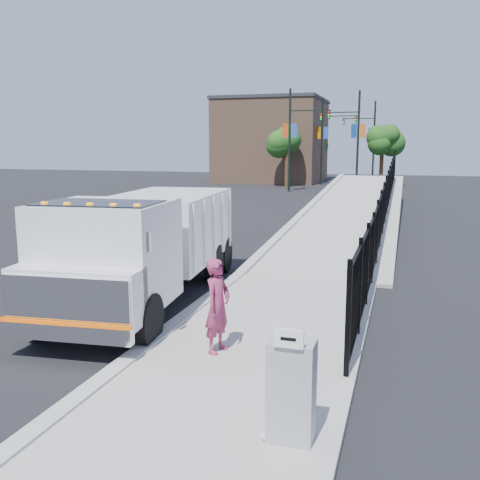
% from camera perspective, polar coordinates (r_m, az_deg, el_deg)
% --- Properties ---
extents(ground, '(120.00, 120.00, 0.00)m').
position_cam_1_polar(ground, '(11.41, -5.87, -8.62)').
color(ground, black).
rests_on(ground, ground).
extents(sidewalk, '(3.55, 12.00, 0.12)m').
position_cam_1_polar(sidewalk, '(9.01, 0.62, -13.37)').
color(sidewalk, '#9E998E').
rests_on(sidewalk, ground).
extents(curb, '(0.30, 12.00, 0.16)m').
position_cam_1_polar(curb, '(9.69, -10.59, -11.70)').
color(curb, '#ADAAA3').
rests_on(curb, ground).
extents(ramp, '(3.95, 24.06, 3.19)m').
position_cam_1_polar(ramp, '(26.27, 12.34, 1.85)').
color(ramp, '#9E998E').
rests_on(ramp, ground).
extents(iron_fence, '(0.10, 28.00, 1.80)m').
position_cam_1_polar(iron_fence, '(22.11, 15.19, 2.58)').
color(iron_fence, black).
rests_on(iron_fence, ground).
extents(truck, '(3.17, 7.85, 2.62)m').
position_cam_1_polar(truck, '(12.51, -10.18, -0.09)').
color(truck, black).
rests_on(truck, ground).
extents(worker, '(0.50, 0.66, 1.64)m').
position_cam_1_polar(worker, '(9.21, -2.40, -7.02)').
color(worker, '#922D52').
rests_on(worker, sidewalk).
extents(utility_cabinet, '(0.55, 0.40, 1.25)m').
position_cam_1_polar(utility_cabinet, '(6.68, 5.51, -15.70)').
color(utility_cabinet, gray).
rests_on(utility_cabinet, sidewalk).
extents(arrow_sign, '(0.35, 0.04, 0.22)m').
position_cam_1_polar(arrow_sign, '(6.20, 5.21, -10.43)').
color(arrow_sign, white).
rests_on(arrow_sign, utility_cabinet).
extents(debris, '(0.30, 0.30, 0.07)m').
position_cam_1_polar(debris, '(6.95, 3.46, -20.06)').
color(debris, silver).
rests_on(debris, sidewalk).
extents(light_pole_0, '(3.77, 0.22, 8.00)m').
position_cam_1_polar(light_pole_0, '(42.91, 5.72, 10.97)').
color(light_pole_0, black).
rests_on(light_pole_0, ground).
extents(light_pole_1, '(3.77, 0.22, 8.00)m').
position_cam_1_polar(light_pole_1, '(45.25, 12.09, 10.75)').
color(light_pole_1, black).
rests_on(light_pole_1, ground).
extents(light_pole_2, '(3.78, 0.22, 8.00)m').
position_cam_1_polar(light_pole_2, '(51.22, 9.08, 10.74)').
color(light_pole_2, black).
rests_on(light_pole_2, ground).
extents(light_pole_3, '(3.77, 0.22, 8.00)m').
position_cam_1_polar(light_pole_3, '(55.93, 13.78, 10.51)').
color(light_pole_3, black).
rests_on(light_pole_3, ground).
extents(tree_0, '(2.54, 2.54, 5.27)m').
position_cam_1_polar(tree_0, '(47.66, 5.06, 10.38)').
color(tree_0, '#382314').
rests_on(tree_0, ground).
extents(tree_1, '(2.12, 2.12, 5.06)m').
position_cam_1_polar(tree_1, '(48.91, 14.95, 10.03)').
color(tree_1, '#382314').
rests_on(tree_1, ground).
extents(tree_2, '(2.91, 2.91, 5.45)m').
position_cam_1_polar(tree_2, '(59.36, 7.94, 10.27)').
color(tree_2, '#382314').
rests_on(tree_2, ground).
extents(building, '(10.00, 10.00, 8.00)m').
position_cam_1_polar(building, '(55.54, 3.43, 10.41)').
color(building, '#8C664C').
rests_on(building, ground).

